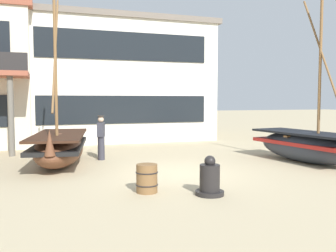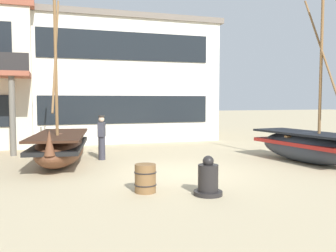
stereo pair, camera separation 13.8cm
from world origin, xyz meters
name	(u,v)px [view 2 (the right image)]	position (x,y,z in m)	size (l,w,h in m)	color
ground_plane	(178,173)	(0.00, 0.00, 0.00)	(120.00, 120.00, 0.00)	tan
fishing_boat_near_left	(307,145)	(5.10, 0.34, 0.63)	(2.00, 4.50, 5.83)	#2D333D
fishing_boat_centre_large	(60,147)	(-3.44, 2.69, 0.61)	(2.36, 4.93, 5.76)	brown
fisherman_by_hull	(102,138)	(-1.89, 3.29, 0.83)	(0.35, 0.42, 1.68)	#33333D
capstan_winch	(208,180)	(-0.22, -2.73, 0.37)	(0.69, 0.69, 0.95)	black
wooden_barrel	(145,178)	(-1.58, -2.01, 0.35)	(0.56, 0.56, 0.70)	brown
harbor_building_main	(115,81)	(0.09, 11.29, 3.39)	(10.85, 6.89, 6.75)	silver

